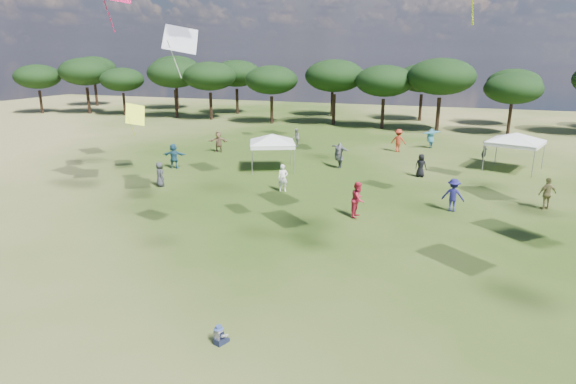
# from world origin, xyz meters

# --- Properties ---
(tree_line) EXTENTS (108.78, 17.63, 7.77)m
(tree_line) POSITION_xyz_m (2.39, 47.41, 5.42)
(tree_line) COLOR black
(tree_line) RESTS_ON ground
(tent_left) EXTENTS (5.68, 5.68, 2.87)m
(tent_left) POSITION_xyz_m (-6.91, 22.32, 2.44)
(tent_left) COLOR gray
(tent_left) RESTS_ON ground
(tent_right) EXTENTS (6.50, 6.50, 2.98)m
(tent_right) POSITION_xyz_m (9.23, 27.84, 2.55)
(tent_right) COLOR gray
(tent_right) RESTS_ON ground
(toddler) EXTENTS (0.44, 0.48, 0.59)m
(toddler) POSITION_xyz_m (-0.58, 1.81, 0.26)
(toddler) COLOR #161B32
(toddler) RESTS_ON ground
(festival_crowd) EXTENTS (28.93, 21.85, 1.91)m
(festival_crowd) POSITION_xyz_m (-1.79, 24.76, 0.88)
(festival_crowd) COLOR navy
(festival_crowd) RESTS_ON ground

